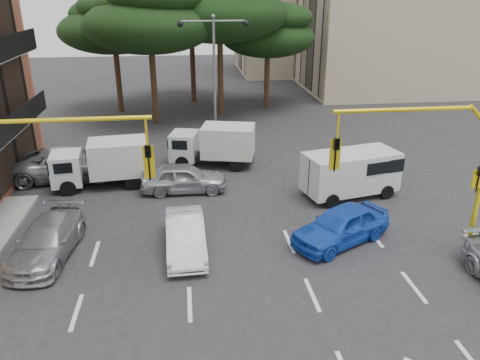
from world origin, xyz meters
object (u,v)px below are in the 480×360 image
object	(u,v)px
car_silver_wagon	(47,240)
car_silver_cross_b	(184,178)
box_truck_a	(102,164)
signal_mast_right	(439,157)
van_white	(350,174)
car_silver_cross_a	(69,163)
street_lamp_center	(214,59)
signal_mast_left	(30,174)
box_truck_b	(213,146)
car_white_hatch	(185,235)
car_blue_compact	(341,225)

from	to	relation	value
car_silver_wagon	car_silver_cross_b	world-z (taller)	car_silver_cross_b
car_silver_cross_b	box_truck_a	distance (m)	4.25
signal_mast_right	box_truck_a	distance (m)	15.55
car_silver_wagon	van_white	distance (m)	13.60
car_silver_wagon	car_silver_cross_a	xyz separation A→B (m)	(-0.83, 7.96, 0.15)
street_lamp_center	van_white	distance (m)	11.13
signal_mast_left	signal_mast_right	bearing A→B (deg)	0.00
van_white	box_truck_b	size ratio (longest dim) A/B	0.94
signal_mast_right	car_white_hatch	xyz separation A→B (m)	(-8.87, 1.29, -3.21)
signal_mast_right	car_silver_wagon	bearing A→B (deg)	173.66
car_silver_wagon	signal_mast_right	bearing A→B (deg)	0.24
signal_mast_left	van_white	world-z (taller)	signal_mast_left
box_truck_b	car_silver_wagon	bearing A→B (deg)	156.48
signal_mast_left	box_truck_b	distance (m)	12.63
car_silver_cross_b	box_truck_a	bearing A→B (deg)	74.60
car_white_hatch	car_blue_compact	size ratio (longest dim) A/B	0.95
box_truck_b	van_white	bearing A→B (deg)	-115.15
car_silver_cross_a	box_truck_b	distance (m)	7.70
signal_mast_right	car_silver_cross_a	size ratio (longest dim) A/B	1.03
car_silver_cross_a	box_truck_b	xyz separation A→B (m)	(7.62, 1.02, 0.35)
street_lamp_center	car_blue_compact	size ratio (longest dim) A/B	1.82
car_blue_compact	van_white	distance (m)	4.69
car_white_hatch	car_silver_cross_b	bearing A→B (deg)	88.42
van_white	box_truck_a	bearing A→B (deg)	-115.39
signal_mast_left	box_truck_a	xyz separation A→B (m)	(0.68, 8.21, -2.72)
signal_mast_left	street_lamp_center	xyz separation A→B (m)	(6.80, 14.01, 1.54)
car_silver_wagon	van_white	xyz separation A→B (m)	(12.99, 4.01, 0.45)
car_silver_wagon	signal_mast_left	bearing A→B (deg)	-70.28
car_silver_cross_b	car_silver_cross_a	bearing A→B (deg)	68.23
signal_mast_right	car_white_hatch	world-z (taller)	signal_mast_right
car_blue_compact	car_silver_wagon	world-z (taller)	car_blue_compact
car_silver_wagon	box_truck_a	bearing A→B (deg)	87.66
signal_mast_right	box_truck_b	world-z (taller)	signal_mast_right
street_lamp_center	car_silver_cross_a	bearing A→B (deg)	-150.64
signal_mast_right	van_white	bearing A→B (deg)	100.04
car_blue_compact	car_silver_cross_a	xyz separation A→B (m)	(-11.99, 8.25, 0.08)
car_silver_wagon	car_silver_cross_a	world-z (taller)	car_silver_cross_a
signal_mast_left	car_silver_cross_b	world-z (taller)	signal_mast_left
car_blue_compact	box_truck_a	world-z (taller)	box_truck_a
box_truck_b	car_blue_compact	bearing A→B (deg)	-141.22
signal_mast_left	car_silver_cross_b	bearing A→B (deg)	55.97
car_blue_compact	car_silver_cross_b	size ratio (longest dim) A/B	1.02
car_silver_cross_a	box_truck_a	distance (m)	2.31
signal_mast_left	car_white_hatch	world-z (taller)	signal_mast_left
signal_mast_left	car_silver_cross_a	size ratio (longest dim) A/B	1.03
signal_mast_right	box_truck_a	bearing A→B (deg)	147.59
signal_mast_left	street_lamp_center	size ratio (longest dim) A/B	0.77
car_white_hatch	box_truck_a	distance (m)	8.03
van_white	box_truck_b	distance (m)	7.95
car_silver_cross_a	box_truck_b	size ratio (longest dim) A/B	1.24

